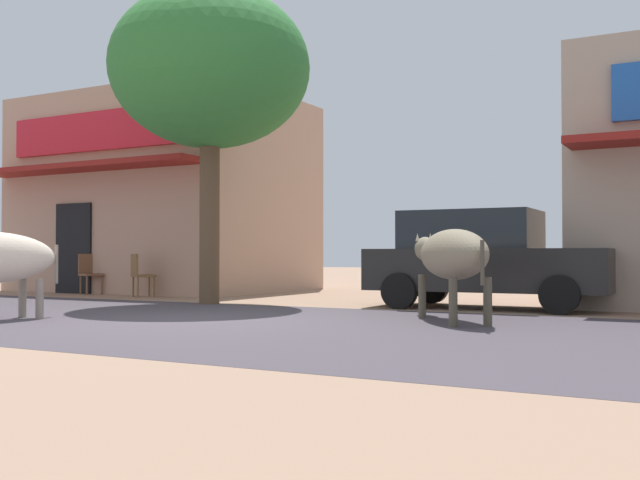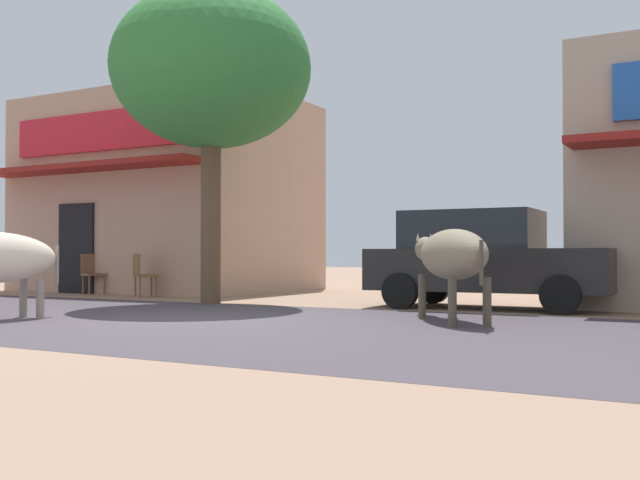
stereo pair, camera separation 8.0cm
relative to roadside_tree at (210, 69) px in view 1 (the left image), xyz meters
The scene contains 8 objects.
ground 5.54m from the roadside_tree, 59.02° to the right, with size 80.00×80.00×0.00m, color #9F7B63.
asphalt_road 5.54m from the roadside_tree, 59.02° to the right, with size 72.00×6.26×0.00m, color #463E46.
storefront_left_cafe 6.13m from the roadside_tree, 137.73° to the left, with size 6.52×5.76×4.78m.
roadside_tree is the anchor object (origin of this frame).
parked_hatchback_car 6.01m from the roadside_tree, 15.45° to the left, with size 3.97×1.91×1.64m.
cow_far_dark 6.25m from the roadside_tree, 15.01° to the right, with size 1.93×2.34×1.24m.
cafe_chair_near_tree 5.97m from the roadside_tree, 162.67° to the left, with size 0.57×0.57×0.92m.
cafe_chair_by_doorway 4.74m from the roadside_tree, 157.92° to the left, with size 0.61×0.61×0.92m.
Camera 1 is at (6.48, -8.03, 0.90)m, focal length 41.80 mm.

